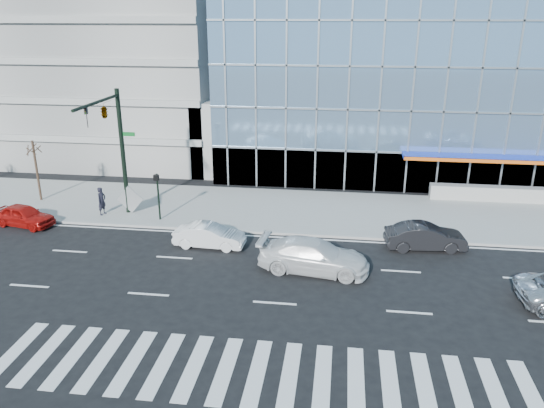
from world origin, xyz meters
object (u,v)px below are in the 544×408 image
Objects in this scene: pedestrian at (102,201)px; street_tree_near at (33,149)px; red_sedan at (24,216)px; traffic_signal at (110,126)px; tilted_panel at (130,199)px; white_suv at (314,256)px; dark_sedan at (425,237)px; white_sedan at (209,236)px; ped_signal_post at (158,190)px.

street_tree_near is at bearing 84.75° from pedestrian.
pedestrian reaches higher than red_sedan.
tilted_panel is (0.23, 1.32, -5.10)m from traffic_signal.
street_tree_near reaches higher than pedestrian.
white_suv is 4.35× the size of tilted_panel.
dark_sedan reaches higher than red_sedan.
red_sedan is at bearing -72.03° from street_tree_near.
tilted_panel is (7.23, -1.62, -2.71)m from street_tree_near.
tilted_panel is (-6.31, 4.19, 0.41)m from white_sedan.
red_sedan reaches higher than white_sedan.
white_sedan is at bearing 76.68° from white_suv.
street_tree_near is 5.49m from red_sedan.
tilted_panel is (-18.31, 2.88, 0.34)m from dark_sedan.
tilted_panel reaches higher than white_suv.
traffic_signal is at bearing -64.37° from red_sedan.
tilted_panel reaches higher than white_sedan.
tilted_panel reaches higher than pedestrian.
tilted_panel is at bearing 80.00° from traffic_signal.
pedestrian is (-20.01, 2.36, 0.33)m from dark_sedan.
ped_signal_post is 5.40m from white_sedan.
tilted_panel is (-12.31, 6.38, 0.25)m from white_suv.
ped_signal_post is 11.50m from white_suv.
street_tree_near is at bearing 29.87° from red_sedan.
dark_sedan is (16.05, -1.94, -1.41)m from ped_signal_post.
tilted_panel is (1.70, 0.53, 0.01)m from pedestrian.
white_sedan is 7.59m from tilted_panel.
pedestrian is at bearing -159.67° from tilted_panel.
white_sedan is (13.55, -5.81, -3.12)m from street_tree_near.
red_sedan is (1.39, -4.30, -3.11)m from street_tree_near.
ped_signal_post is at bearing 8.52° from traffic_signal.
white_suv is 13.87m from tilted_panel.
ped_signal_post is 0.53× the size of white_suv.
street_tree_near is at bearing 74.07° from dark_sedan.
white_suv is 1.41× the size of white_sedan.
red_sedan is at bearing 83.59° from dark_sedan.
pedestrian is (-3.96, 0.41, -1.08)m from ped_signal_post.
ped_signal_post is 9.97m from street_tree_near.
red_sedan is (-12.15, 1.51, 0.01)m from white_sedan.
white_suv is 15.19m from pedestrian.
street_tree_near is 7.89m from tilted_panel.
white_suv is 3.11× the size of pedestrian.
street_tree_near reaches higher than white_sedan.
red_sedan is at bearing 85.23° from white_suv.
ped_signal_post is at bearing 68.30° from white_suv.
tilted_panel is (5.84, 2.69, 0.40)m from red_sedan.
pedestrian reaches higher than white_sedan.
red_sedan is 6.44m from tilted_panel.
traffic_signal reaches higher than tilted_panel.
ped_signal_post reaches higher than white_sedan.
traffic_signal is at bearing -171.48° from ped_signal_post.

